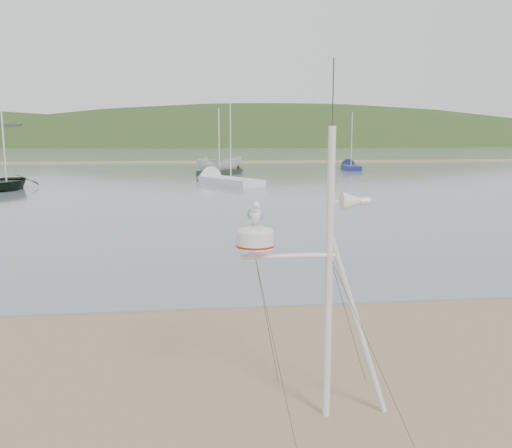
{
  "coord_description": "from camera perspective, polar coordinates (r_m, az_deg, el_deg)",
  "views": [
    {
      "loc": [
        1.16,
        -7.11,
        3.64
      ],
      "look_at": [
        2.13,
        1.0,
        2.32
      ],
      "focal_mm": 38.0,
      "sensor_mm": 36.0,
      "label": 1
    }
  ],
  "objects": [
    {
      "name": "boat_white",
      "position": [
        52.91,
        -3.91,
        7.68
      ],
      "size": [
        1.76,
        1.72,
        4.45
      ],
      "primitive_type": "imported",
      "rotation": [
        0.0,
        0.0,
        1.55
      ],
      "color": "silver",
      "rests_on": "water"
    },
    {
      "name": "mast_rig",
      "position": [
        7.13,
        7.21,
        -11.7
      ],
      "size": [
        2.03,
        2.17,
        4.58
      ],
      "color": "silver",
      "rests_on": "ground"
    },
    {
      "name": "sailboat_dark_mid",
      "position": [
        52.67,
        -2.77,
        5.55
      ],
      "size": [
        5.41,
        6.15,
        6.58
      ],
      "color": "black",
      "rests_on": "ground"
    },
    {
      "name": "sailboat_white_near",
      "position": [
        43.12,
        -4.36,
        4.73
      ],
      "size": [
        5.72,
        8.2,
        8.15
      ],
      "color": "silver",
      "rests_on": "ground"
    },
    {
      "name": "sailboat_blue_far",
      "position": [
        62.41,
        9.75,
        6.0
      ],
      "size": [
        2.73,
        6.99,
        6.77
      ],
      "color": "#161F4D",
      "rests_on": "ground"
    },
    {
      "name": "ground",
      "position": [
        8.07,
        -15.08,
        -17.94
      ],
      "size": [
        560.0,
        560.0,
        0.0
      ],
      "primitive_type": "plane",
      "color": "#8A6C4F",
      "rests_on": "ground"
    },
    {
      "name": "far_cottages",
      "position": [
        203.12,
        -6.39,
        9.24
      ],
      "size": [
        294.4,
        6.3,
        8.0
      ],
      "color": "silver",
      "rests_on": "ground"
    },
    {
      "name": "hill_ridge",
      "position": [
        243.85,
        -2.71,
        3.69
      ],
      "size": [
        620.0,
        180.0,
        80.0
      ],
      "color": "#253817",
      "rests_on": "ground"
    },
    {
      "name": "water",
      "position": [
        139.16,
        -7.36,
        7.63
      ],
      "size": [
        560.0,
        256.0,
        0.04
      ],
      "primitive_type": "cube",
      "color": "slate",
      "rests_on": "ground"
    },
    {
      "name": "boat_dark",
      "position": [
        40.91,
        -24.98,
        6.93
      ],
      "size": [
        3.8,
        1.5,
        5.18
      ],
      "primitive_type": "imported",
      "rotation": [
        0.0,
        0.0,
        0.12
      ],
      "color": "black",
      "rests_on": "water"
    },
    {
      "name": "sandbar",
      "position": [
        77.2,
        -7.73,
        6.46
      ],
      "size": [
        560.0,
        7.0,
        0.07
      ],
      "primitive_type": "cube",
      "color": "#8A6C4F",
      "rests_on": "water"
    }
  ]
}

